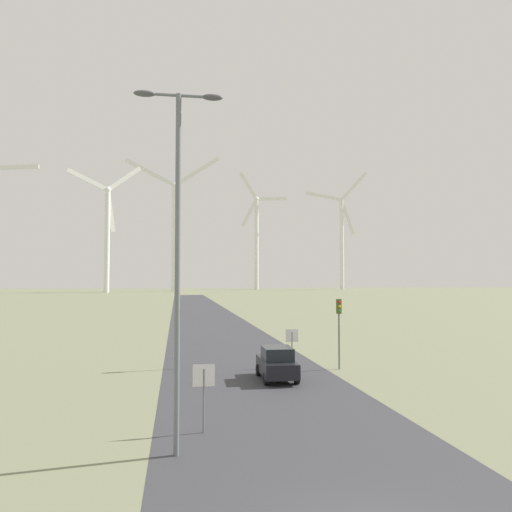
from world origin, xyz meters
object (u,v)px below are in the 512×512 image
Objects in this scene: wind_turbine_left at (107,229)px; wind_turbine_center at (174,225)px; stop_sign_near at (204,385)px; wind_turbine_right at (257,235)px; stop_sign_far at (292,341)px; wind_turbine_far_right at (342,234)px; car_approaching at (277,363)px; traffic_light_post_near_left at (178,325)px; streetlamp at (178,231)px; traffic_light_post_near_right at (339,318)px.

wind_turbine_center is (27.57, 16.06, 4.09)m from wind_turbine_left.
wind_turbine_right is (41.60, 248.30, 27.96)m from stop_sign_near.
wind_turbine_far_right reaches higher than stop_sign_far.
wind_turbine_left is (-36.20, 183.64, 24.90)m from stop_sign_far.
wind_turbine_right is (35.35, 235.70, 28.00)m from stop_sign_far.
car_approaching is at bearing -115.09° from stop_sign_far.
traffic_light_post_near_left is 0.06× the size of wind_turbine_right.
streetlamp is 17.37m from stop_sign_far.
wind_turbine_left is at bearing 100.43° from car_approaching.
stop_sign_far is at bearing 64.00° from streetlamp.
wind_turbine_right is at bearing 82.16° from traffic_light_post_near_right.
stop_sign_far is 7.26m from traffic_light_post_near_left.
wind_turbine_right is at bearing 36.04° from wind_turbine_left.
traffic_light_post_near_right is 5.66m from car_approaching.
wind_turbine_left is (-29.95, 196.24, 24.85)m from stop_sign_near.
car_approaching is 192.19m from wind_turbine_left.
traffic_light_post_near_right is at bearing -86.75° from wind_turbine_center.
wind_turbine_right reaches higher than wind_turbine_left.
wind_turbine_far_right is (83.32, 234.70, 28.87)m from stop_sign_far.
streetlamp is at bearing -125.99° from traffic_light_post_near_right.
streetlamp is 255.11m from wind_turbine_right.
wind_turbine_far_right is at bearing 23.13° from wind_turbine_left.
traffic_light_post_near_left is 252.53m from wind_turbine_far_right.
wind_turbine_left is (-29.03, 183.06, 23.88)m from traffic_light_post_near_left.
stop_sign_near is 200.06m from wind_turbine_left.
traffic_light_post_near_left is at bearing 93.99° from stop_sign_near.
car_approaching is 0.06× the size of wind_turbine_right.
stop_sign_near is 214.28m from wind_turbine_center.
car_approaching is at bearing 63.12° from stop_sign_near.
wind_turbine_center is 0.97× the size of wind_turbine_far_right.
wind_turbine_far_right reaches higher than traffic_light_post_near_right.
traffic_light_post_near_left is 0.85× the size of traffic_light_post_near_right.
stop_sign_near is at bearing -89.36° from wind_turbine_center.
streetlamp is 3.18× the size of traffic_light_post_near_left.
stop_sign_near is 10.04m from car_approaching.
wind_turbine_left is 88.54m from wind_turbine_right.
streetlamp is at bearing -113.89° from stop_sign_near.
car_approaching is 0.08× the size of wind_turbine_left.
stop_sign_far is 201.98m from wind_turbine_center.
wind_turbine_left is at bearing -156.87° from wind_turbine_far_right.
traffic_light_post_near_right is at bearing 30.22° from car_approaching.
streetlamp is at bearing -99.65° from wind_turbine_right.
traffic_light_post_near_right is 0.08× the size of wind_turbine_left.
streetlamp is 16.03m from traffic_light_post_near_left.
wind_turbine_far_right is (47.97, -1.01, 0.87)m from wind_turbine_right.
wind_turbine_far_right is (90.48, 234.11, 27.86)m from traffic_light_post_near_left.
stop_sign_near is 0.67× the size of traffic_light_post_near_left.
streetlamp is 13.90m from car_approaching.
traffic_light_post_near_left is at bearing 170.56° from traffic_light_post_near_right.
wind_turbine_right reaches higher than wind_turbine_center.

